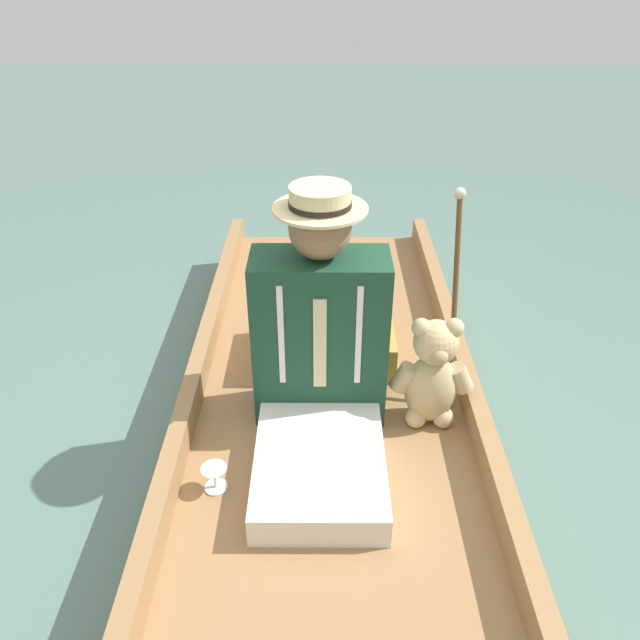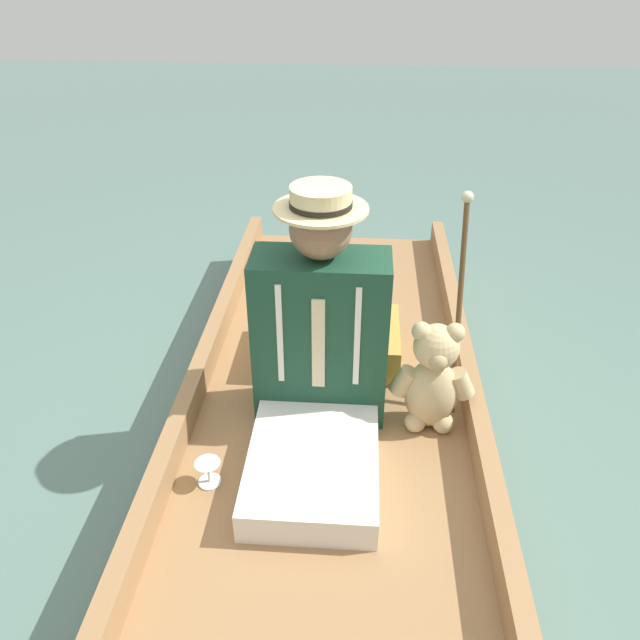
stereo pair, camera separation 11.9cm
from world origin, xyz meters
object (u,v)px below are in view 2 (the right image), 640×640
wine_glass (208,469)px  teddy_bear (433,379)px  seated_person (319,354)px  walking_cane (461,285)px

wine_glass → teddy_bear: bearing=-155.1°
seated_person → wine_glass: seated_person is taller
wine_glass → walking_cane: bearing=-145.3°
wine_glass → walking_cane: walking_cane is taller
teddy_bear → walking_cane: (-0.10, -0.23, 0.25)m
teddy_bear → walking_cane: size_ratio=0.56×
seated_person → teddy_bear: 0.41m
teddy_bear → seated_person: bearing=4.1°
teddy_bear → wine_glass: size_ratio=4.96×
teddy_bear → walking_cane: walking_cane is taller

